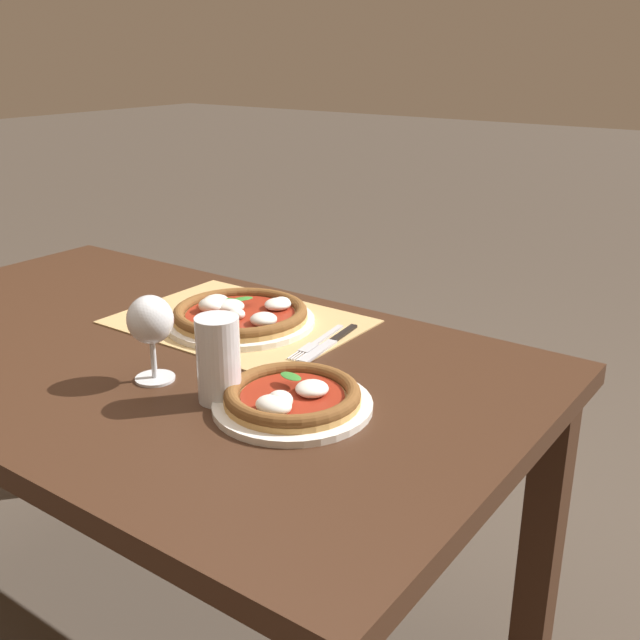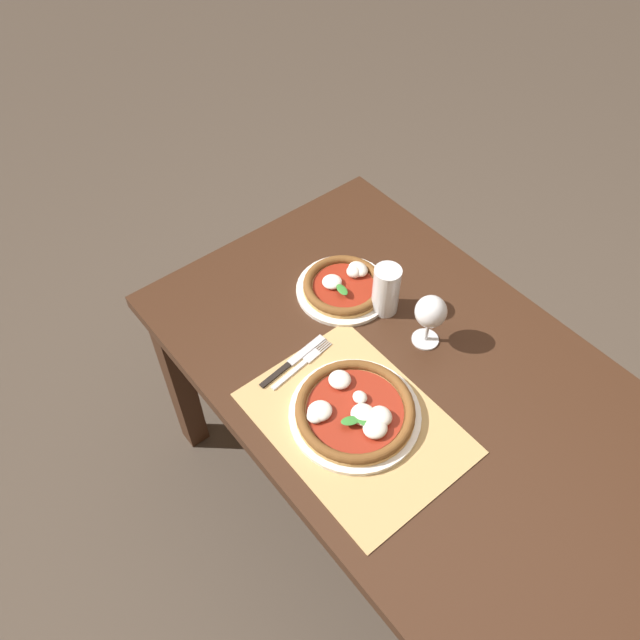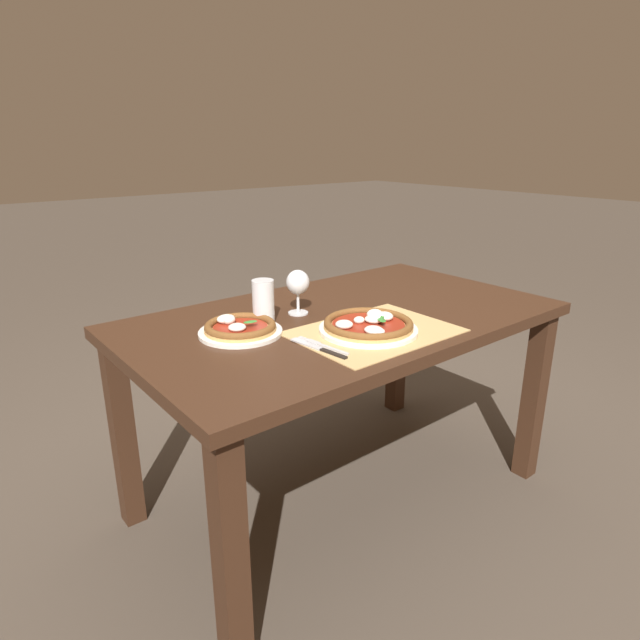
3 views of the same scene
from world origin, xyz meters
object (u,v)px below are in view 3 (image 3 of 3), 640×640
Objects in this scene: wine_glass at (298,284)px; fork at (322,345)px; pizza_near at (369,325)px; pizza_far at (240,328)px; pint_glass at (263,303)px; knife at (318,348)px.

wine_glass is 0.77× the size of fork.
wine_glass reaches higher than pizza_near.
fork is (0.13, -0.25, -0.01)m from pizza_far.
pizza_near is at bearing -54.02° from pint_glass.
wine_glass reaches higher than knife.
pint_glass is at bearing -176.57° from wine_glass.
pizza_near is at bearing -36.61° from pizza_far.
fork is at bearing -114.54° from wine_glass.
pizza_near is at bearing 4.47° from knife.
pizza_near reaches higher than knife.
knife is at bearing -175.53° from pizza_near.
pizza_far is 0.28m from knife.
pizza_far reaches higher than fork.
pint_glass is 0.67× the size of knife.
fork is (-0.19, -0.01, -0.02)m from pizza_near.
pizza_near is 0.31m from wine_glass.
pint_glass reaches higher than pizza_far.
fork is (0.01, -0.29, -0.06)m from pint_glass.
pizza_far is 1.30× the size of fork.
pizza_near is 1.55× the size of fork.
pizza_far is 1.79× the size of pint_glass.
pint_glass is at bearing 20.12° from pizza_far.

